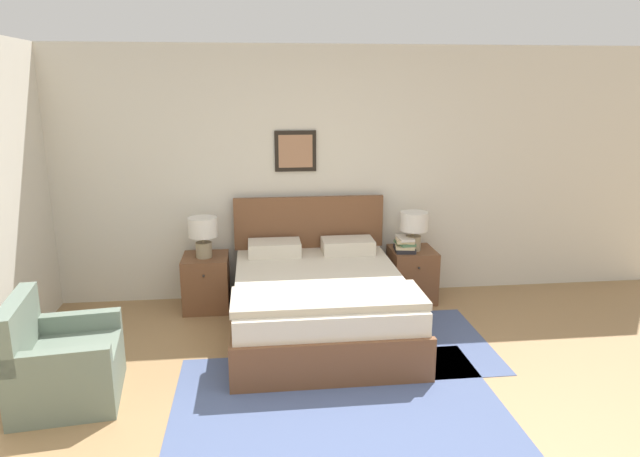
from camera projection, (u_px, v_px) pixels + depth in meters
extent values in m
cube|color=beige|center=(318.00, 174.00, 5.93)|extent=(7.75, 0.06, 2.60)
cube|color=black|center=(295.00, 151.00, 5.80)|extent=(0.42, 0.02, 0.41)
cube|color=#9E7051|center=(296.00, 151.00, 5.79)|extent=(0.35, 0.00, 0.33)
cube|color=#47567F|center=(338.00, 403.00, 4.06)|extent=(2.34, 1.60, 0.01)
cube|color=#47567F|center=(442.00, 340.00, 5.06)|extent=(0.77, 1.35, 0.01)
cube|color=brown|center=(319.00, 319.00, 5.17)|extent=(1.55, 1.96, 0.28)
cube|color=brown|center=(334.00, 348.00, 4.21)|extent=(1.55, 0.06, 0.08)
cube|color=beige|center=(319.00, 291.00, 5.10)|extent=(1.49, 1.88, 0.27)
cube|color=brown|center=(309.00, 222.00, 5.92)|extent=(1.55, 0.06, 0.54)
cube|color=#B2A893|center=(328.00, 298.00, 4.48)|extent=(1.52, 0.55, 0.06)
cube|color=beige|center=(274.00, 248.00, 5.71)|extent=(0.52, 0.32, 0.14)
cube|color=beige|center=(348.00, 246.00, 5.79)|extent=(0.52, 0.32, 0.14)
cube|color=slate|center=(69.00, 374.00, 4.09)|extent=(0.78, 0.83, 0.39)
cube|color=slate|center=(18.00, 327.00, 3.93)|extent=(0.21, 0.76, 0.40)
cube|color=slate|center=(73.00, 322.00, 4.34)|extent=(0.70, 0.18, 0.14)
cube|color=slate|center=(55.00, 361.00, 3.72)|extent=(0.70, 0.18, 0.14)
cube|color=brown|center=(206.00, 282.00, 5.75)|extent=(0.45, 0.48, 0.55)
sphere|color=#332D28|center=(204.00, 276.00, 5.47)|extent=(0.02, 0.02, 0.02)
cube|color=brown|center=(412.00, 274.00, 5.98)|extent=(0.45, 0.48, 0.55)
sphere|color=#332D28|center=(419.00, 268.00, 5.70)|extent=(0.02, 0.02, 0.02)
cylinder|color=gray|center=(204.00, 250.00, 5.63)|extent=(0.16, 0.16, 0.15)
cylinder|color=gray|center=(203.00, 239.00, 5.61)|extent=(0.02, 0.02, 0.06)
cylinder|color=silver|center=(203.00, 227.00, 5.58)|extent=(0.28, 0.28, 0.19)
cylinder|color=gray|center=(413.00, 243.00, 5.87)|extent=(0.16, 0.16, 0.15)
cylinder|color=gray|center=(414.00, 233.00, 5.84)|extent=(0.02, 0.02, 0.06)
cylinder|color=silver|center=(414.00, 221.00, 5.81)|extent=(0.28, 0.28, 0.19)
cube|color=#232328|center=(405.00, 249.00, 5.85)|extent=(0.22, 0.27, 0.04)
cube|color=beige|center=(405.00, 246.00, 5.84)|extent=(0.24, 0.29, 0.03)
cube|color=#4C7551|center=(405.00, 243.00, 5.84)|extent=(0.18, 0.26, 0.03)
cube|color=beige|center=(405.00, 241.00, 5.83)|extent=(0.20, 0.23, 0.03)
cube|color=silver|center=(405.00, 238.00, 5.82)|extent=(0.15, 0.26, 0.02)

